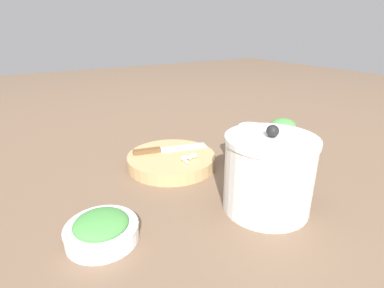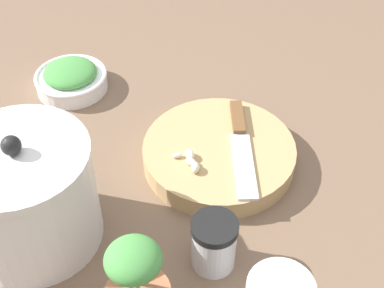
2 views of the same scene
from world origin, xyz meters
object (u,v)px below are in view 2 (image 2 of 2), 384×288
object	(u,v)px
garlic_cloves	(190,160)
spice_jar	(214,243)
cutting_board	(219,154)
chef_knife	(241,141)
stock_pot	(27,196)
herb_bowl	(71,78)

from	to	relation	value
garlic_cloves	spice_jar	distance (m)	0.17
spice_jar	cutting_board	bearing A→B (deg)	-19.18
chef_knife	spice_jar	size ratio (longest dim) A/B	2.64
stock_pot	cutting_board	bearing A→B (deg)	-75.73
garlic_cloves	herb_bowl	world-z (taller)	herb_bowl
chef_knife	stock_pot	size ratio (longest dim) A/B	1.14
chef_knife	garlic_cloves	bearing A→B (deg)	28.07
garlic_cloves	herb_bowl	distance (m)	0.36
herb_bowl	spice_jar	world-z (taller)	spice_jar
cutting_board	stock_pot	world-z (taller)	stock_pot
cutting_board	chef_knife	size ratio (longest dim) A/B	1.14
chef_knife	herb_bowl	bearing A→B (deg)	-33.25
herb_bowl	spice_jar	size ratio (longest dim) A/B	1.66
chef_knife	stock_pot	distance (m)	0.37
chef_knife	herb_bowl	xyz separation A→B (m)	(0.29, 0.27, -0.02)
garlic_cloves	spice_jar	bearing A→B (deg)	176.70
stock_pot	garlic_cloves	bearing A→B (deg)	-78.29
herb_bowl	stock_pot	world-z (taller)	stock_pot
herb_bowl	spice_jar	distance (m)	0.52
herb_bowl	stock_pot	size ratio (longest dim) A/B	0.72
cutting_board	chef_knife	distance (m)	0.05
herb_bowl	cutting_board	bearing A→B (deg)	-140.79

